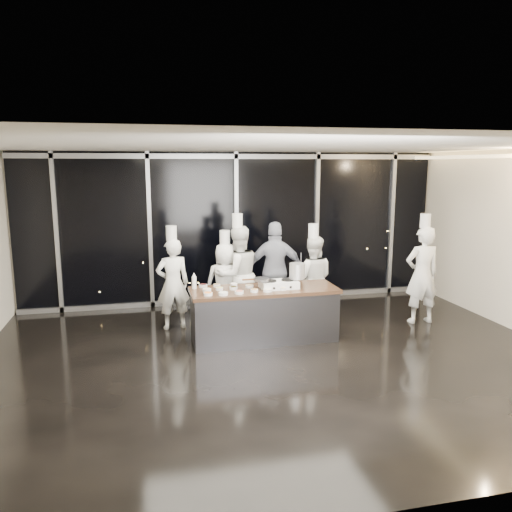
{
  "coord_description": "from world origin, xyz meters",
  "views": [
    {
      "loc": [
        -1.92,
        -6.96,
        2.94
      ],
      "look_at": [
        -0.07,
        1.2,
        1.4
      ],
      "focal_mm": 35.0,
      "sensor_mm": 36.0,
      "label": 1
    }
  ],
  "objects_px": {
    "demo_counter": "(264,314)",
    "guest": "(276,270)",
    "stove": "(279,284)",
    "chef_center": "(238,274)",
    "stock_pot": "(297,271)",
    "chef_side": "(422,274)",
    "frying_pan": "(261,279)",
    "chef_far_left": "(173,283)",
    "chef_right": "(312,278)",
    "chef_left": "(225,282)"
  },
  "relations": [
    {
      "from": "demo_counter",
      "to": "frying_pan",
      "type": "relative_size",
      "value": 5.33
    },
    {
      "from": "frying_pan",
      "to": "chef_left",
      "type": "distance_m",
      "value": 1.27
    },
    {
      "from": "frying_pan",
      "to": "chef_far_left",
      "type": "xyz_separation_m",
      "value": [
        -1.39,
        1.0,
        -0.22
      ]
    },
    {
      "from": "chef_far_left",
      "to": "chef_right",
      "type": "distance_m",
      "value": 2.61
    },
    {
      "from": "chef_right",
      "to": "chef_side",
      "type": "height_order",
      "value": "chef_side"
    },
    {
      "from": "stock_pot",
      "to": "guest",
      "type": "bearing_deg",
      "value": 92.75
    },
    {
      "from": "chef_far_left",
      "to": "chef_right",
      "type": "xyz_separation_m",
      "value": [
        2.61,
        -0.09,
        -0.02
      ]
    },
    {
      "from": "demo_counter",
      "to": "stock_pot",
      "type": "relative_size",
      "value": 9.46
    },
    {
      "from": "demo_counter",
      "to": "guest",
      "type": "distance_m",
      "value": 1.37
    },
    {
      "from": "stove",
      "to": "chef_side",
      "type": "bearing_deg",
      "value": 3.99
    },
    {
      "from": "frying_pan",
      "to": "chef_left",
      "type": "relative_size",
      "value": 0.26
    },
    {
      "from": "demo_counter",
      "to": "chef_far_left",
      "type": "bearing_deg",
      "value": 146.26
    },
    {
      "from": "demo_counter",
      "to": "chef_far_left",
      "type": "xyz_separation_m",
      "value": [
        -1.45,
        0.97,
        0.39
      ]
    },
    {
      "from": "chef_far_left",
      "to": "stove",
      "type": "bearing_deg",
      "value": 141.07
    },
    {
      "from": "demo_counter",
      "to": "guest",
      "type": "relative_size",
      "value": 1.31
    },
    {
      "from": "stove",
      "to": "chef_right",
      "type": "relative_size",
      "value": 0.34
    },
    {
      "from": "stock_pot",
      "to": "chef_side",
      "type": "bearing_deg",
      "value": 6.55
    },
    {
      "from": "stove",
      "to": "chef_center",
      "type": "distance_m",
      "value": 1.2
    },
    {
      "from": "chef_far_left",
      "to": "chef_right",
      "type": "relative_size",
      "value": 1.01
    },
    {
      "from": "chef_left",
      "to": "stock_pot",
      "type": "bearing_deg",
      "value": 143.51
    },
    {
      "from": "demo_counter",
      "to": "frying_pan",
      "type": "bearing_deg",
      "value": -152.43
    },
    {
      "from": "chef_center",
      "to": "chef_right",
      "type": "height_order",
      "value": "chef_center"
    },
    {
      "from": "chef_left",
      "to": "chef_side",
      "type": "distance_m",
      "value": 3.67
    },
    {
      "from": "stove",
      "to": "demo_counter",
      "type": "bearing_deg",
      "value": 172.4
    },
    {
      "from": "stock_pot",
      "to": "chef_side",
      "type": "height_order",
      "value": "chef_side"
    },
    {
      "from": "chef_left",
      "to": "demo_counter",
      "type": "bearing_deg",
      "value": 123.54
    },
    {
      "from": "stock_pot",
      "to": "chef_left",
      "type": "relative_size",
      "value": 0.15
    },
    {
      "from": "demo_counter",
      "to": "chef_center",
      "type": "distance_m",
      "value": 1.2
    },
    {
      "from": "chef_center",
      "to": "guest",
      "type": "bearing_deg",
      "value": 172.87
    },
    {
      "from": "chef_center",
      "to": "guest",
      "type": "height_order",
      "value": "chef_center"
    },
    {
      "from": "chef_center",
      "to": "guest",
      "type": "distance_m",
      "value": 0.77
    },
    {
      "from": "stock_pot",
      "to": "guest",
      "type": "distance_m",
      "value": 1.2
    },
    {
      "from": "guest",
      "to": "chef_right",
      "type": "distance_m",
      "value": 0.71
    },
    {
      "from": "frying_pan",
      "to": "chef_center",
      "type": "xyz_separation_m",
      "value": [
        -0.18,
        1.11,
        -0.14
      ]
    },
    {
      "from": "chef_far_left",
      "to": "chef_center",
      "type": "xyz_separation_m",
      "value": [
        1.21,
        0.1,
        0.08
      ]
    },
    {
      "from": "demo_counter",
      "to": "stove",
      "type": "relative_size",
      "value": 3.9
    },
    {
      "from": "stove",
      "to": "frying_pan",
      "type": "xyz_separation_m",
      "value": [
        -0.31,
        -0.01,
        0.1
      ]
    },
    {
      "from": "frying_pan",
      "to": "stock_pot",
      "type": "bearing_deg",
      "value": 0.47
    },
    {
      "from": "frying_pan",
      "to": "stock_pot",
      "type": "relative_size",
      "value": 1.77
    },
    {
      "from": "stock_pot",
      "to": "chef_side",
      "type": "distance_m",
      "value": 2.55
    },
    {
      "from": "chef_far_left",
      "to": "guest",
      "type": "distance_m",
      "value": 1.98
    },
    {
      "from": "frying_pan",
      "to": "chef_right",
      "type": "bearing_deg",
      "value": 34.6
    },
    {
      "from": "frying_pan",
      "to": "guest",
      "type": "xyz_separation_m",
      "value": [
        0.58,
        1.21,
        -0.13
      ]
    },
    {
      "from": "chef_center",
      "to": "chef_right",
      "type": "bearing_deg",
      "value": 157.49
    },
    {
      "from": "demo_counter",
      "to": "chef_right",
      "type": "bearing_deg",
      "value": 37.28
    },
    {
      "from": "chef_side",
      "to": "chef_center",
      "type": "bearing_deg",
      "value": -13.33
    },
    {
      "from": "stove",
      "to": "stock_pot",
      "type": "relative_size",
      "value": 2.43
    },
    {
      "from": "stove",
      "to": "chef_center",
      "type": "height_order",
      "value": "chef_center"
    },
    {
      "from": "stock_pot",
      "to": "guest",
      "type": "height_order",
      "value": "guest"
    },
    {
      "from": "stock_pot",
      "to": "guest",
      "type": "relative_size",
      "value": 0.14
    }
  ]
}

